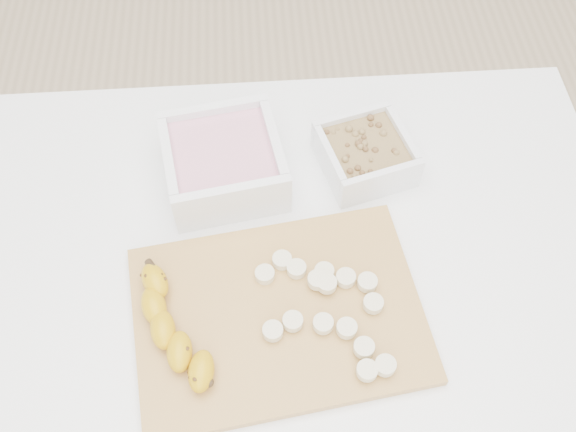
{
  "coord_description": "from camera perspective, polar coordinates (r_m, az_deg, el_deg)",
  "views": [
    {
      "loc": [
        -0.03,
        -0.45,
        1.56
      ],
      "look_at": [
        0.0,
        0.03,
        0.81
      ],
      "focal_mm": 40.0,
      "sensor_mm": 36.0,
      "label": 1
    }
  ],
  "objects": [
    {
      "name": "ground",
      "position": [
        1.63,
        0.08,
        -16.59
      ],
      "size": [
        3.5,
        3.5,
        0.0
      ],
      "primitive_type": "plane",
      "color": "#C6AD89",
      "rests_on": "ground"
    },
    {
      "name": "table",
      "position": [
        1.01,
        0.12,
        -6.2
      ],
      "size": [
        1.0,
        0.7,
        0.75
      ],
      "color": "white",
      "rests_on": "ground"
    },
    {
      "name": "bowl_yogurt",
      "position": [
        0.98,
        -5.75,
        4.83
      ],
      "size": [
        0.2,
        0.2,
        0.08
      ],
      "color": "white",
      "rests_on": "table"
    },
    {
      "name": "bowl_granola",
      "position": [
        1.0,
        6.89,
        5.52
      ],
      "size": [
        0.16,
        0.16,
        0.06
      ],
      "color": "white",
      "rests_on": "table"
    },
    {
      "name": "cutting_board",
      "position": [
        0.88,
        -0.87,
        -8.7
      ],
      "size": [
        0.42,
        0.33,
        0.01
      ],
      "primitive_type": "cube",
      "rotation": [
        0.0,
        0.0,
        0.13
      ],
      "color": "tan",
      "rests_on": "table"
    },
    {
      "name": "banana",
      "position": [
        0.86,
        -10.1,
        -9.9
      ],
      "size": [
        0.1,
        0.2,
        0.03
      ],
      "primitive_type": null,
      "rotation": [
        0.0,
        0.0,
        0.25
      ],
      "color": "#CB980A",
      "rests_on": "cutting_board"
    },
    {
      "name": "banana_slices",
      "position": [
        0.87,
        3.53,
        -7.86
      ],
      "size": [
        0.17,
        0.2,
        0.02
      ],
      "color": "beige",
      "rests_on": "cutting_board"
    }
  ]
}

